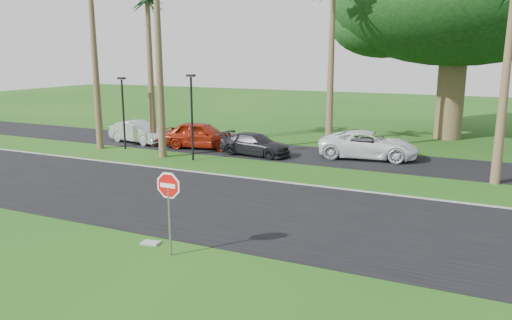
{
  "coord_description": "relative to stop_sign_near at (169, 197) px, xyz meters",
  "views": [
    {
      "loc": [
        8.51,
        -14.22,
        5.75
      ],
      "look_at": [
        0.69,
        2.4,
        1.8
      ],
      "focal_mm": 35.0,
      "sensor_mm": 36.0,
      "label": 1
    }
  ],
  "objects": [
    {
      "name": "car_red",
      "position": [
        -7.9,
        14.69,
        -0.96
      ],
      "size": [
        5.06,
        2.8,
        1.63
      ],
      "primitive_type": "imported",
      "rotation": [
        0.0,
        0.0,
        1.76
      ],
      "color": "maroon",
      "rests_on": "ground"
    },
    {
      "name": "car_minivan",
      "position": [
        2.09,
        16.01,
        -1.03
      ],
      "size": [
        5.68,
        3.2,
        1.5
      ],
      "primitive_type": "imported",
      "rotation": [
        0.0,
        0.0,
        1.71
      ],
      "color": "white",
      "rests_on": "ground"
    },
    {
      "name": "parking_strip",
      "position": [
        -0.5,
        15.5,
        -1.76
      ],
      "size": [
        120.0,
        5.0,
        0.02
      ],
      "primitive_type": "cube",
      "color": "black",
      "rests_on": "ground"
    },
    {
      "name": "car_dark",
      "position": [
        -3.98,
        14.16,
        -1.16
      ],
      "size": [
        4.4,
        2.14,
        1.23
      ],
      "primitive_type": "imported",
      "rotation": [
        0.0,
        0.0,
        1.47
      ],
      "color": "black",
      "rests_on": "ground"
    },
    {
      "name": "canopy_tree",
      "position": [
        5.5,
        25.0,
        7.17
      ],
      "size": [
        16.5,
        16.5,
        13.12
      ],
      "color": "brown",
      "rests_on": "ground"
    },
    {
      "name": "streetlight_left",
      "position": [
        -12.0,
        12.5,
        0.72
      ],
      "size": [
        0.45,
        0.25,
        4.34
      ],
      "color": "black",
      "rests_on": "ground"
    },
    {
      "name": "palm_left_mid",
      "position": [
        -11.0,
        14.0,
        6.9
      ],
      "size": [
        5.0,
        5.0,
        10.0
      ],
      "color": "brown",
      "rests_on": "ground"
    },
    {
      "name": "road",
      "position": [
        -0.5,
        5.0,
        -1.76
      ],
      "size": [
        120.0,
        8.0,
        0.02
      ],
      "primitive_type": "cube",
      "color": "black",
      "rests_on": "ground"
    },
    {
      "name": "ground",
      "position": [
        -0.5,
        3.0,
        -1.77
      ],
      "size": [
        120.0,
        120.0,
        0.0
      ],
      "primitive_type": "plane",
      "color": "#164711",
      "rests_on": "ground"
    },
    {
      "name": "streetlight_right",
      "position": [
        -6.5,
        11.5,
        0.88
      ],
      "size": [
        0.45,
        0.25,
        4.64
      ],
      "color": "black",
      "rests_on": "ground"
    },
    {
      "name": "curb",
      "position": [
        -0.5,
        9.05,
        -1.74
      ],
      "size": [
        120.0,
        0.12,
        0.06
      ],
      "primitive_type": "cube",
      "color": "gray",
      "rests_on": "ground"
    },
    {
      "name": "utility_slab",
      "position": [
        -1.08,
        0.48,
        -1.74
      ],
      "size": [
        0.6,
        0.43,
        0.06
      ],
      "primitive_type": "cube",
      "rotation": [
        0.0,
        0.0,
        0.16
      ],
      "color": "gray",
      "rests_on": "ground"
    },
    {
      "name": "stop_sign_near",
      "position": [
        0.0,
        0.0,
        0.0
      ],
      "size": [
        1.05,
        0.07,
        2.62
      ],
      "color": "gray",
      "rests_on": "ground"
    },
    {
      "name": "car_silver",
      "position": [
        -12.58,
        14.55,
        -1.08
      ],
      "size": [
        4.44,
        2.21,
        1.4
      ],
      "primitive_type": "imported",
      "rotation": [
        0.0,
        0.0,
        1.39
      ],
      "color": "silver",
      "rests_on": "ground"
    }
  ]
}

